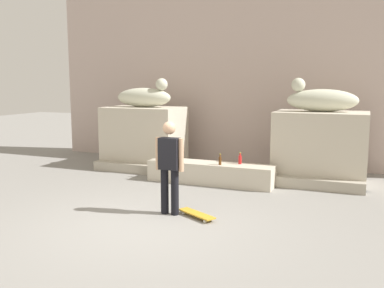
% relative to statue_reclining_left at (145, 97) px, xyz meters
% --- Properties ---
extents(ground_plane, '(40.00, 40.00, 0.00)m').
position_rel_statue_reclining_left_xyz_m(ground_plane, '(2.30, -4.20, -1.95)').
color(ground_plane, gray).
extents(facade_wall, '(11.82, 0.60, 5.30)m').
position_rel_statue_reclining_left_xyz_m(facade_wall, '(2.30, 1.75, 0.70)').
color(facade_wall, '#BEA89F').
rests_on(facade_wall, ground_plane).
extents(pedestal_left, '(2.08, 1.33, 1.66)m').
position_rel_statue_reclining_left_xyz_m(pedestal_left, '(-0.04, 0.00, -1.11)').
color(pedestal_left, beige).
rests_on(pedestal_left, ground_plane).
extents(pedestal_right, '(2.08, 1.33, 1.66)m').
position_rel_statue_reclining_left_xyz_m(pedestal_right, '(4.63, 0.00, -1.11)').
color(pedestal_right, beige).
rests_on(pedestal_right, ground_plane).
extents(statue_reclining_left, '(1.60, 0.57, 0.78)m').
position_rel_statue_reclining_left_xyz_m(statue_reclining_left, '(0.00, 0.00, 0.00)').
color(statue_reclining_left, beige).
rests_on(statue_reclining_left, pedestal_left).
extents(statue_reclining_right, '(1.65, 0.72, 0.78)m').
position_rel_statue_reclining_left_xyz_m(statue_reclining_right, '(4.60, -0.00, 0.00)').
color(statue_reclining_right, beige).
rests_on(statue_reclining_right, pedestal_right).
extents(ledge_block, '(2.96, 0.61, 0.49)m').
position_rel_statue_reclining_left_xyz_m(ledge_block, '(2.30, -1.13, -1.70)').
color(ledge_block, beige).
rests_on(ledge_block, ground_plane).
extents(skater, '(0.54, 0.23, 1.67)m').
position_rel_statue_reclining_left_xyz_m(skater, '(2.42, -3.58, -1.02)').
color(skater, black).
rests_on(skater, ground_plane).
extents(skateboard, '(0.80, 0.56, 0.08)m').
position_rel_statue_reclining_left_xyz_m(skateboard, '(2.94, -3.59, -1.88)').
color(skateboard, gold).
rests_on(skateboard, ground_plane).
extents(bottle_brown, '(0.06, 0.06, 0.25)m').
position_rel_statue_reclining_left_xyz_m(bottle_brown, '(2.59, -1.28, -1.36)').
color(bottle_brown, '#593314').
rests_on(bottle_brown, ledge_block).
extents(bottle_blue, '(0.07, 0.07, 0.32)m').
position_rel_statue_reclining_left_xyz_m(bottle_blue, '(1.07, -1.30, -1.32)').
color(bottle_blue, '#194C99').
rests_on(bottle_blue, ledge_block).
extents(bottle_orange, '(0.08, 0.08, 0.33)m').
position_rel_statue_reclining_left_xyz_m(bottle_orange, '(1.02, -1.06, -1.32)').
color(bottle_orange, orange).
rests_on(bottle_orange, ledge_block).
extents(bottle_red, '(0.07, 0.07, 0.26)m').
position_rel_statue_reclining_left_xyz_m(bottle_red, '(2.98, -1.01, -1.35)').
color(bottle_red, red).
rests_on(bottle_red, ledge_block).
extents(stair_step, '(6.75, 0.50, 0.24)m').
position_rel_statue_reclining_left_xyz_m(stair_step, '(2.30, -0.68, -1.83)').
color(stair_step, '#A9A08F').
rests_on(stair_step, ground_plane).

